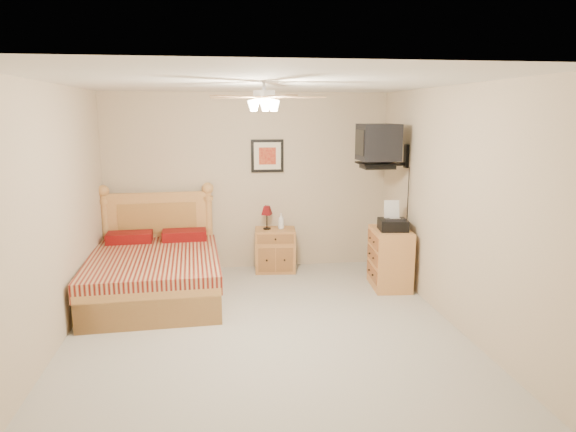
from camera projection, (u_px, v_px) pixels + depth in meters
The scene contains 17 objects.
floor at pixel (264, 329), 5.36m from camera, with size 4.50×4.50×0.00m, color #A6A296.
ceiling at pixel (262, 83), 4.86m from camera, with size 4.00×4.50×0.04m, color white.
wall_back at pixel (249, 182), 7.30m from camera, with size 4.00×0.04×2.50m, color #BFAB8D.
wall_front at pixel (300, 286), 2.93m from camera, with size 4.00×0.04×2.50m, color #BFAB8D.
wall_left at pixel (52, 217), 4.84m from camera, with size 0.04×4.50×2.50m, color #BFAB8D.
wall_right at pixel (453, 207), 5.39m from camera, with size 0.04×4.50×2.50m, color #BFAB8D.
bed at pixel (153, 247), 6.15m from camera, with size 1.50×1.97×1.27m, color #C58547, non-canonical shape.
nightstand at pixel (275, 250), 7.29m from camera, with size 0.56×0.42×0.61m, color #AE693B.
table_lamp at pixel (267, 218), 7.20m from camera, with size 0.18×0.18×0.33m, color #5C090B, non-canonical shape.
lotion_bottle at pixel (281, 221), 7.23m from camera, with size 0.09×0.09×0.23m, color white.
framed_picture at pixel (267, 156), 7.24m from camera, with size 0.46×0.04×0.46m, color black.
dresser at pixel (390, 258), 6.58m from camera, with size 0.45×0.65×0.77m, color #C68840.
fax_machine at pixel (393, 216), 6.43m from camera, with size 0.34×0.36×0.36m, color black, non-canonical shape.
magazine_lower at pixel (382, 224), 6.74m from camera, with size 0.19×0.26×0.02m, color #C0B698.
magazine_upper at pixel (382, 222), 6.77m from camera, with size 0.18×0.25×0.02m, color tan.
wall_tv at pixel (390, 145), 6.54m from camera, with size 0.56×0.46×0.58m, color black, non-canonical shape.
ceiling_fan at pixel (264, 97), 4.70m from camera, with size 1.14×1.14×0.28m, color white, non-canonical shape.
Camera 1 is at (-0.46, -5.00, 2.22)m, focal length 32.00 mm.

